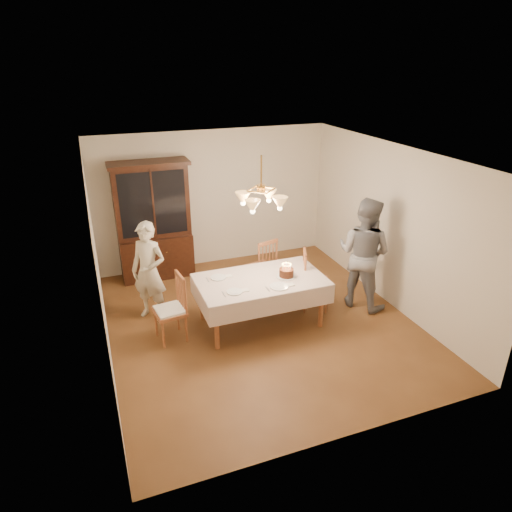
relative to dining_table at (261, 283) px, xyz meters
name	(u,v)px	position (x,y,z in m)	size (l,w,h in m)	color
ground	(261,322)	(0.00, 0.00, -0.68)	(5.00, 5.00, 0.00)	#5A3519
room_shell	(261,227)	(0.00, 0.00, 0.90)	(5.00, 5.00, 5.00)	white
dining_table	(261,283)	(0.00, 0.00, 0.00)	(1.90, 1.10, 0.76)	brown
china_hutch	(154,223)	(-1.20, 2.25, 0.36)	(1.38, 0.54, 2.16)	black
chair_far_side	(261,268)	(0.39, 0.98, -0.24)	(0.54, 0.53, 1.00)	brown
chair_left_end	(170,311)	(-1.37, 0.05, -0.23)	(0.47, 0.49, 1.00)	brown
chair_right_end	(315,283)	(0.99, 0.14, -0.24)	(0.56, 0.57, 1.00)	brown
elderly_woman	(149,271)	(-1.53, 0.79, 0.11)	(0.57, 0.38, 1.58)	beige
adult_in_grey	(364,253)	(1.76, -0.03, 0.23)	(0.89, 0.69, 1.84)	slate
birthday_cake	(286,273)	(0.39, -0.07, 0.14)	(0.30, 0.30, 0.21)	white
place_setting_near_left	(236,292)	(-0.48, -0.26, 0.08)	(0.38, 0.23, 0.02)	white
place_setting_near_right	(280,286)	(0.17, -0.33, 0.08)	(0.42, 0.27, 0.02)	white
place_setting_far_left	(219,277)	(-0.57, 0.25, 0.08)	(0.38, 0.24, 0.02)	white
chandelier	(261,200)	(0.00, 0.00, 1.29)	(0.62, 0.62, 0.73)	#BF8C3F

